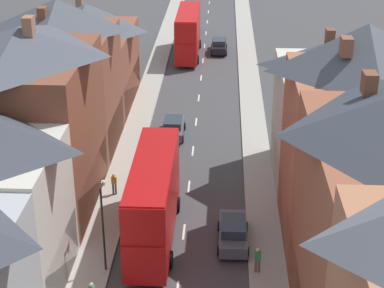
{
  "coord_description": "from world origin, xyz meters",
  "views": [
    {
      "loc": [
        2.23,
        -16.61,
        22.32
      ],
      "look_at": [
        0.0,
        28.53,
        1.29
      ],
      "focal_mm": 60.0,
      "sensor_mm": 36.0,
      "label": 1
    }
  ],
  "objects": [
    {
      "name": "pavement_left",
      "position": [
        -5.1,
        38.0,
        0.07
      ],
      "size": [
        2.2,
        104.0,
        0.14
      ],
      "primitive_type": "cube",
      "color": "#A8A399",
      "rests_on": "ground"
    },
    {
      "name": "pavement_right",
      "position": [
        5.1,
        38.0,
        0.07
      ],
      "size": [
        2.2,
        104.0,
        0.14
      ],
      "primitive_type": "cube",
      "color": "#A8A399",
      "rests_on": "ground"
    },
    {
      "name": "centre_line_dashes",
      "position": [
        0.0,
        36.0,
        0.01
      ],
      "size": [
        0.14,
        97.8,
        0.01
      ],
      "color": "silver",
      "rests_on": "ground"
    },
    {
      "name": "terrace_row_left",
      "position": [
        -10.18,
        17.55,
        5.45
      ],
      "size": [
        8.0,
        57.17,
        13.11
      ],
      "color": "silver",
      "rests_on": "ground"
    },
    {
      "name": "double_decker_bus_lead",
      "position": [
        -1.81,
        55.83,
        2.82
      ],
      "size": [
        2.74,
        10.8,
        5.3
      ],
      "color": "red",
      "rests_on": "ground"
    },
    {
      "name": "double_decker_bus_mid_street",
      "position": [
        -1.81,
        17.27,
        2.82
      ],
      "size": [
        2.74,
        10.8,
        5.3
      ],
      "color": "#B70F0F",
      "rests_on": "ground"
    },
    {
      "name": "car_near_blue",
      "position": [
        3.1,
        16.87,
        0.83
      ],
      "size": [
        1.9,
        4.49,
        1.65
      ],
      "color": "#4C515B",
      "rests_on": "ground"
    },
    {
      "name": "car_near_silver",
      "position": [
        -1.8,
        66.19,
        0.81
      ],
      "size": [
        1.9,
        3.91,
        1.62
      ],
      "color": "#236093",
      "rests_on": "ground"
    },
    {
      "name": "car_parked_left_a",
      "position": [
        1.8,
        57.43,
        0.84
      ],
      "size": [
        1.9,
        4.56,
        1.66
      ],
      "color": "black",
      "rests_on": "ground"
    },
    {
      "name": "car_parked_right_a",
      "position": [
        -1.8,
        32.87,
        0.81
      ],
      "size": [
        1.9,
        4.43,
        1.6
      ],
      "color": "#4C515B",
      "rests_on": "ground"
    },
    {
      "name": "pedestrian_mid_right",
      "position": [
        4.47,
        13.81,
        1.03
      ],
      "size": [
        0.36,
        0.22,
        1.61
      ],
      "color": "brown",
      "rests_on": "pavement_right"
    },
    {
      "name": "pedestrian_far_left",
      "position": [
        -5.14,
        22.41,
        1.03
      ],
      "size": [
        0.36,
        0.22,
        1.61
      ],
      "color": "#3D4256",
      "rests_on": "pavement_left"
    },
    {
      "name": "street_lamp",
      "position": [
        -4.25,
        13.75,
        3.24
      ],
      "size": [
        0.2,
        1.12,
        5.5
      ],
      "color": "black",
      "rests_on": "ground"
    }
  ]
}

